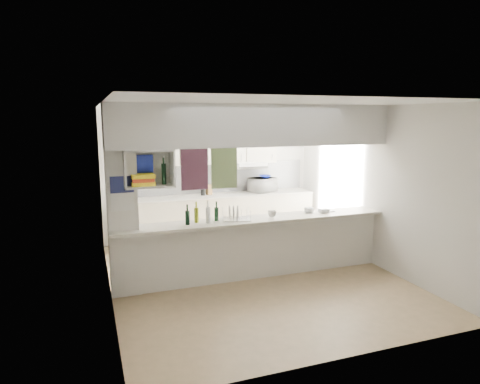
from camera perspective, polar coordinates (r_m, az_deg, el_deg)
name	(u,v)px	position (r m, az deg, el deg)	size (l,w,h in m)	color
floor	(254,277)	(6.68, 1.88, -11.26)	(4.80, 4.80, 0.00)	#927A55
ceiling	(255,104)	(6.24, 2.02, 11.63)	(4.80, 4.80, 0.00)	white
wall_back	(210,174)	(8.58, -4.00, 2.42)	(4.20, 4.20, 0.00)	silver
wall_left	(107,203)	(5.90, -17.37, -1.41)	(4.80, 4.80, 0.00)	silver
wall_right	(373,186)	(7.36, 17.31, 0.76)	(4.80, 4.80, 0.00)	silver
servery_partition	(244,170)	(6.22, 0.48, 2.95)	(4.20, 0.50, 2.60)	silver
cubby_shelf	(147,171)	(5.82, -12.30, 2.76)	(0.65, 0.35, 0.50)	white
kitchen_run	(222,199)	(8.45, -2.43, -0.94)	(3.60, 0.63, 2.24)	beige
microwave	(263,185)	(8.69, 3.05, 0.95)	(0.52, 0.35, 0.29)	white
bowl	(265,176)	(8.68, 3.35, 2.08)	(0.23, 0.23, 0.06)	navy
dish_rack	(236,214)	(6.32, -0.51, -2.93)	(0.47, 0.40, 0.22)	silver
cup	(272,214)	(6.43, 4.29, -2.93)	(0.13, 0.13, 0.10)	white
wine_bottles	(202,215)	(6.15, -5.05, -3.06)	(0.51, 0.14, 0.32)	black
plastic_tubs	(315,210)	(6.92, 9.99, -2.41)	(0.49, 0.23, 0.07)	silver
utensil_jar	(203,192)	(8.33, -4.96, -0.03)	(0.09, 0.09, 0.12)	black
knife_block	(209,190)	(8.39, -4.15, 0.32)	(0.10, 0.08, 0.20)	brown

